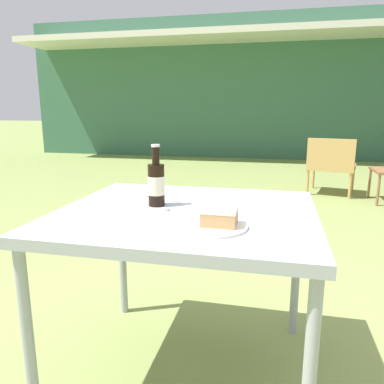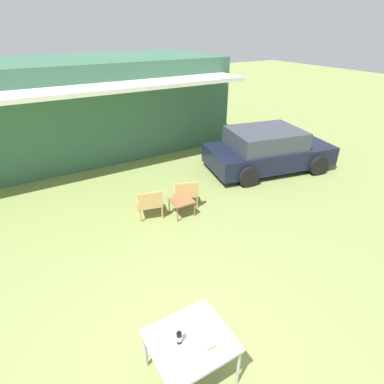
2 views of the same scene
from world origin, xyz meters
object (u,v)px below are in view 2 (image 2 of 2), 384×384
(wicker_chair_cushioned, at_px, (150,201))
(patio_table, at_px, (191,343))
(parked_car, at_px, (267,150))
(garden_side_table, at_px, (182,202))
(cola_bottle_near, at_px, (179,337))
(wicker_chair_plain, at_px, (186,192))
(cake_on_plate, at_px, (209,346))

(wicker_chair_cushioned, relative_size, patio_table, 0.75)
(parked_car, distance_m, garden_side_table, 3.80)
(parked_car, distance_m, wicker_chair_cushioned, 4.41)
(patio_table, bearing_deg, cola_bottle_near, 163.60)
(garden_side_table, xyz_separation_m, patio_table, (-1.74, -3.45, 0.31))
(parked_car, distance_m, wicker_chair_plain, 3.46)
(wicker_chair_plain, relative_size, cake_on_plate, 2.90)
(parked_car, height_order, cake_on_plate, parked_car)
(wicker_chair_cushioned, bearing_deg, cola_bottle_near, 86.12)
(wicker_chair_plain, height_order, cake_on_plate, cake_on_plate)
(parked_car, relative_size, cake_on_plate, 16.18)
(parked_car, bearing_deg, cake_on_plate, -127.01)
(wicker_chair_cushioned, xyz_separation_m, garden_side_table, (0.70, -0.31, -0.06))
(wicker_chair_cushioned, distance_m, wicker_chair_plain, 0.98)
(cola_bottle_near, bearing_deg, garden_side_table, 61.19)
(cake_on_plate, bearing_deg, patio_table, 126.72)
(cola_bottle_near, bearing_deg, cake_on_plate, -39.83)
(wicker_chair_plain, distance_m, patio_table, 4.26)
(wicker_chair_cushioned, xyz_separation_m, cola_bottle_near, (-1.18, -3.72, 0.40))
(parked_car, relative_size, wicker_chair_plain, 5.57)
(cake_on_plate, relative_size, cola_bottle_near, 1.03)
(wicker_chair_cushioned, distance_m, cake_on_plate, 4.07)
(garden_side_table, bearing_deg, cake_on_plate, -113.69)
(wicker_chair_plain, xyz_separation_m, cake_on_plate, (-1.88, -3.94, 0.33))
(wicker_chair_cushioned, xyz_separation_m, cake_on_plate, (-0.90, -3.96, 0.33))
(patio_table, bearing_deg, wicker_chair_plain, 61.63)
(patio_table, bearing_deg, parked_car, 39.80)
(patio_table, height_order, cola_bottle_near, cola_bottle_near)
(wicker_chair_cushioned, xyz_separation_m, wicker_chair_plain, (0.98, -0.02, 0.00))
(garden_side_table, distance_m, patio_table, 3.88)
(parked_car, distance_m, cola_bottle_near, 7.10)
(wicker_chair_cushioned, bearing_deg, parked_car, -156.77)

